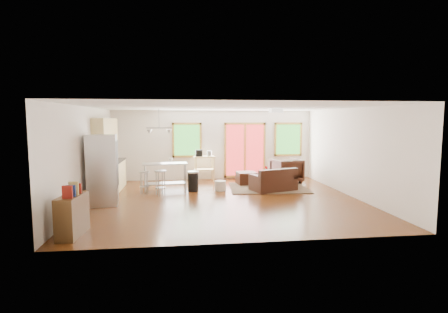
{
  "coord_description": "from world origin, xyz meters",
  "views": [
    {
      "loc": [
        -1.24,
        -9.62,
        2.26
      ],
      "look_at": [
        0.0,
        0.3,
        1.2
      ],
      "focal_mm": 28.0,
      "sensor_mm": 36.0,
      "label": 1
    }
  ],
  "objects": [
    {
      "name": "ceiling",
      "position": [
        0.0,
        0.0,
        2.61
      ],
      "size": [
        7.5,
        7.0,
        0.02
      ],
      "primitive_type": "cube",
      "color": "white",
      "rests_on": "ground"
    },
    {
      "name": "front_wall",
      "position": [
        0.0,
        -3.51,
        1.3
      ],
      "size": [
        7.5,
        0.02,
        2.6
      ],
      "primitive_type": "cube",
      "color": "white",
      "rests_on": "ground"
    },
    {
      "name": "island",
      "position": [
        -1.74,
        1.53,
        0.61
      ],
      "size": [
        1.44,
        0.68,
        0.88
      ],
      "rotation": [
        0.0,
        0.0,
        0.09
      ],
      "color": "#B7BABC",
      "rests_on": "floor"
    },
    {
      "name": "bookshelf",
      "position": [
        -3.35,
        -2.69,
        0.42
      ],
      "size": [
        0.43,
        0.93,
        1.07
      ],
      "rotation": [
        0.0,
        0.0,
        -0.08
      ],
      "color": "#3D2711",
      "rests_on": "floor"
    },
    {
      "name": "rug",
      "position": [
        1.63,
        1.5,
        0.01
      ],
      "size": [
        2.65,
        2.12,
        0.03
      ],
      "primitive_type": "cube",
      "rotation": [
        0.0,
        0.0,
        -0.08
      ],
      "color": "#3F5134",
      "rests_on": "floor"
    },
    {
      "name": "bar_stool_a",
      "position": [
        -2.36,
        1.15,
        0.51
      ],
      "size": [
        0.35,
        0.35,
        0.68
      ],
      "rotation": [
        0.0,
        0.0,
        -0.1
      ],
      "color": "#B7BABC",
      "rests_on": "floor"
    },
    {
      "name": "coffee_table",
      "position": [
        1.77,
        2.01,
        0.35
      ],
      "size": [
        1.16,
        0.93,
        0.4
      ],
      "rotation": [
        0.0,
        0.0,
        0.36
      ],
      "color": "#3D2711",
      "rests_on": "floor"
    },
    {
      "name": "window_left",
      "position": [
        -1.0,
        3.46,
        1.5
      ],
      "size": [
        1.1,
        0.05,
        1.3
      ],
      "color": "#22561D",
      "rests_on": "back_wall"
    },
    {
      "name": "book",
      "position": [
        2.07,
        1.6,
        0.56
      ],
      "size": [
        0.24,
        0.03,
        0.32
      ],
      "primitive_type": "imported",
      "rotation": [
        0.0,
        0.0,
        -0.01
      ],
      "color": "maroon",
      "rests_on": "coffee_table"
    },
    {
      "name": "vase",
      "position": [
        1.64,
        1.83,
        0.5
      ],
      "size": [
        0.2,
        0.2,
        0.29
      ],
      "rotation": [
        0.0,
        0.0,
        0.21
      ],
      "color": "silver",
      "rests_on": "coffee_table"
    },
    {
      "name": "window_right",
      "position": [
        2.9,
        3.46,
        1.5
      ],
      "size": [
        1.1,
        0.05,
        1.3
      ],
      "color": "#22561D",
      "rests_on": "back_wall"
    },
    {
      "name": "refrigerator",
      "position": [
        -3.29,
        -0.16,
        0.94
      ],
      "size": [
        0.83,
        0.81,
        1.87
      ],
      "rotation": [
        0.0,
        0.0,
        0.11
      ],
      "color": "#B7BABC",
      "rests_on": "floor"
    },
    {
      "name": "back_wall",
      "position": [
        0.0,
        3.51,
        1.3
      ],
      "size": [
        7.5,
        0.02,
        2.6
      ],
      "primitive_type": "cube",
      "color": "white",
      "rests_on": "ground"
    },
    {
      "name": "cup",
      "position": [
        -1.55,
        1.57,
        1.01
      ],
      "size": [
        0.13,
        0.11,
        0.12
      ],
      "primitive_type": "imported",
      "rotation": [
        0.0,
        0.0,
        0.18
      ],
      "color": "white",
      "rests_on": "island"
    },
    {
      "name": "ceiling_flush",
      "position": [
        1.6,
        0.6,
        2.53
      ],
      "size": [
        0.35,
        0.35,
        0.12
      ],
      "primitive_type": "cube",
      "color": "white",
      "rests_on": "ceiling"
    },
    {
      "name": "left_wall",
      "position": [
        -3.76,
        0.0,
        1.3
      ],
      "size": [
        0.02,
        7.0,
        2.6
      ],
      "primitive_type": "cube",
      "color": "white",
      "rests_on": "ground"
    },
    {
      "name": "ottoman",
      "position": [
        1.04,
        2.25,
        0.22
      ],
      "size": [
        0.71,
        0.71,
        0.44
      ],
      "primitive_type": "cube",
      "rotation": [
        0.0,
        0.0,
        0.08
      ],
      "color": "black",
      "rests_on": "floor"
    },
    {
      "name": "cabinets",
      "position": [
        -3.49,
        1.7,
        0.93
      ],
      "size": [
        0.64,
        2.24,
        2.3
      ],
      "color": "#DABF78",
      "rests_on": "floor"
    },
    {
      "name": "pouf",
      "position": [
        0.01,
        1.31,
        0.16
      ],
      "size": [
        0.36,
        0.36,
        0.32
      ],
      "primitive_type": "cylinder",
      "rotation": [
        0.0,
        0.0,
        0.01
      ],
      "color": "beige",
      "rests_on": "floor"
    },
    {
      "name": "loveseat",
      "position": [
        1.69,
        1.04,
        0.29
      ],
      "size": [
        1.54,
        1.16,
        0.73
      ],
      "rotation": [
        0.0,
        0.0,
        0.31
      ],
      "color": "black",
      "rests_on": "floor"
    },
    {
      "name": "armchair",
      "position": [
        2.52,
        2.39,
        0.48
      ],
      "size": [
        1.08,
        1.04,
        0.96
      ],
      "primitive_type": "imported",
      "rotation": [
        0.0,
        0.0,
        3.34
      ],
      "color": "black",
      "rests_on": "floor"
    },
    {
      "name": "french_doors",
      "position": [
        1.2,
        3.46,
        1.1
      ],
      "size": [
        1.6,
        0.05,
        2.1
      ],
      "color": "#B22727",
      "rests_on": "back_wall"
    },
    {
      "name": "right_wall",
      "position": [
        3.76,
        0.0,
        1.3
      ],
      "size": [
        0.02,
        7.0,
        2.6
      ],
      "primitive_type": "cube",
      "color": "white",
      "rests_on": "ground"
    },
    {
      "name": "pendant_light",
      "position": [
        -1.9,
        1.5,
        1.9
      ],
      "size": [
        0.8,
        0.18,
        0.79
      ],
      "color": "gray",
      "rests_on": "ceiling"
    },
    {
      "name": "kitchen_cart",
      "position": [
        -0.41,
        3.09,
        0.79
      ],
      "size": [
        0.79,
        0.54,
        1.16
      ],
      "rotation": [
        0.0,
        0.0,
        0.07
      ],
      "color": "#DABF78",
      "rests_on": "floor"
    },
    {
      "name": "bar_stool_b",
      "position": [
        -1.85,
        0.84,
        0.56
      ],
      "size": [
        0.47,
        0.47,
        0.75
      ],
      "rotation": [
        0.0,
        0.0,
        0.42
      ],
      "color": "#B7BABC",
      "rests_on": "floor"
    },
    {
      "name": "trash_can",
      "position": [
        -0.86,
        1.3,
        0.32
      ],
      "size": [
        0.37,
        0.37,
        0.64
      ],
      "rotation": [
        0.0,
        0.0,
        -0.06
      ],
      "color": "black",
      "rests_on": "floor"
    },
    {
      "name": "floor",
      "position": [
        0.0,
        0.0,
        -0.01
      ],
      "size": [
        7.5,
        7.0,
        0.02
      ],
      "primitive_type": "cube",
      "color": "#3D1D09",
      "rests_on": "ground"
    }
  ]
}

